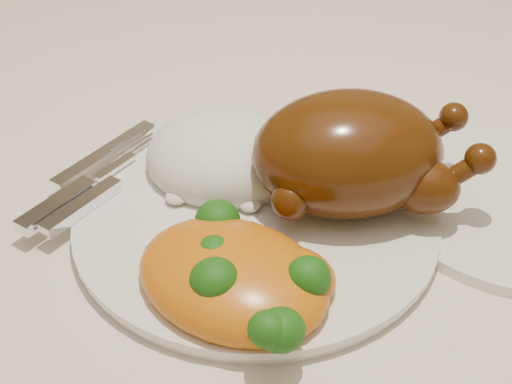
# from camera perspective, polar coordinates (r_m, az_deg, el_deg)

# --- Properties ---
(dining_table) EXTENTS (1.60, 0.90, 0.76)m
(dining_table) POSITION_cam_1_polar(r_m,az_deg,el_deg) (0.62, 7.54, -9.29)
(dining_table) COLOR brown
(dining_table) RESTS_ON floor
(tablecloth) EXTENTS (1.73, 1.03, 0.18)m
(tablecloth) POSITION_cam_1_polar(r_m,az_deg,el_deg) (0.57, 8.12, -4.20)
(tablecloth) COLOR silver
(tablecloth) RESTS_ON dining_table
(dinner_plate) EXTENTS (0.28, 0.28, 0.01)m
(dinner_plate) POSITION_cam_1_polar(r_m,az_deg,el_deg) (0.54, -0.00, -2.20)
(dinner_plate) COLOR white
(dinner_plate) RESTS_ON tablecloth
(roast_chicken) EXTENTS (0.19, 0.15, 0.09)m
(roast_chicken) POSITION_cam_1_polar(r_m,az_deg,el_deg) (0.53, 7.77, 3.11)
(roast_chicken) COLOR #4F2408
(roast_chicken) RESTS_ON dinner_plate
(rice_mound) EXTENTS (0.14, 0.13, 0.07)m
(rice_mound) POSITION_cam_1_polar(r_m,az_deg,el_deg) (0.57, -2.47, 2.79)
(rice_mound) COLOR white
(rice_mound) RESTS_ON dinner_plate
(mac_and_cheese) EXTENTS (0.16, 0.14, 0.05)m
(mac_and_cheese) POSITION_cam_1_polar(r_m,az_deg,el_deg) (0.46, -1.17, -6.87)
(mac_and_cheese) COLOR orange
(mac_and_cheese) RESTS_ON dinner_plate
(cutlery) EXTENTS (0.06, 0.17, 0.01)m
(cutlery) POSITION_cam_1_polar(r_m,az_deg,el_deg) (0.57, -13.59, 0.33)
(cutlery) COLOR silver
(cutlery) RESTS_ON dinner_plate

